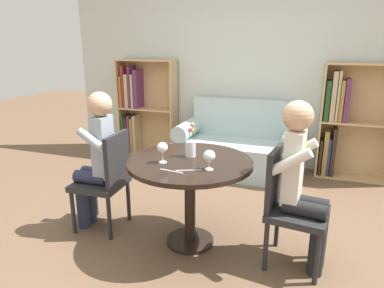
{
  "coord_description": "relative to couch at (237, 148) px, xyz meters",
  "views": [
    {
      "loc": [
        0.88,
        -2.42,
        1.62
      ],
      "look_at": [
        0.0,
        0.05,
        0.86
      ],
      "focal_mm": 32.0,
      "sensor_mm": 36.0,
      "label": 1
    }
  ],
  "objects": [
    {
      "name": "ground_plane",
      "position": [
        0.0,
        -1.82,
        -0.31
      ],
      "size": [
        16.0,
        16.0,
        0.0
      ],
      "primitive_type": "plane",
      "color": "brown"
    },
    {
      "name": "back_wall",
      "position": [
        0.0,
        0.43,
        1.04
      ],
      "size": [
        5.2,
        0.05,
        2.7
      ],
      "color": "silver",
      "rests_on": "ground_plane"
    },
    {
      "name": "round_table",
      "position": [
        0.0,
        -1.82,
        0.29
      ],
      "size": [
        1.01,
        1.01,
        0.74
      ],
      "color": "black",
      "rests_on": "ground_plane"
    },
    {
      "name": "couch",
      "position": [
        0.0,
        0.0,
        0.0
      ],
      "size": [
        1.57,
        0.8,
        0.92
      ],
      "color": "#A8C1C1",
      "rests_on": "ground_plane"
    },
    {
      "name": "bookshelf_left",
      "position": [
        -1.54,
        0.27,
        0.38
      ],
      "size": [
        0.87,
        0.28,
        1.42
      ],
      "color": "tan",
      "rests_on": "ground_plane"
    },
    {
      "name": "bookshelf_right",
      "position": [
        1.29,
        0.27,
        0.4
      ],
      "size": [
        0.87,
        0.28,
        1.42
      ],
      "color": "tan",
      "rests_on": "ground_plane"
    },
    {
      "name": "chair_left",
      "position": [
        -0.78,
        -1.84,
        0.18
      ],
      "size": [
        0.44,
        0.44,
        0.9
      ],
      "rotation": [
        0.0,
        0.0,
        -1.52
      ],
      "color": "#232326",
      "rests_on": "ground_plane"
    },
    {
      "name": "chair_right",
      "position": [
        0.78,
        -1.82,
        0.18
      ],
      "size": [
        0.47,
        0.47,
        0.9
      ],
      "rotation": [
        0.0,
        0.0,
        1.45
      ],
      "color": "#232326",
      "rests_on": "ground_plane"
    },
    {
      "name": "person_left",
      "position": [
        -0.87,
        -1.85,
        0.36
      ],
      "size": [
        0.43,
        0.35,
        1.25
      ],
      "rotation": [
        0.0,
        0.0,
        -1.52
      ],
      "color": "#282D47",
      "rests_on": "ground_plane"
    },
    {
      "name": "person_right",
      "position": [
        0.86,
        -1.84,
        0.37
      ],
      "size": [
        0.44,
        0.37,
        1.26
      ],
      "rotation": [
        0.0,
        0.0,
        1.45
      ],
      "color": "black",
      "rests_on": "ground_plane"
    },
    {
      "name": "wine_glass_left",
      "position": [
        -0.18,
        -1.94,
        0.54
      ],
      "size": [
        0.09,
        0.09,
        0.16
      ],
      "color": "white",
      "rests_on": "round_table"
    },
    {
      "name": "wine_glass_right",
      "position": [
        0.21,
        -1.97,
        0.53
      ],
      "size": [
        0.09,
        0.09,
        0.15
      ],
      "color": "white",
      "rests_on": "round_table"
    },
    {
      "name": "flower_vase",
      "position": [
        -0.03,
        -1.73,
        0.51
      ],
      "size": [
        0.09,
        0.09,
        0.28
      ],
      "color": "silver",
      "rests_on": "round_table"
    },
    {
      "name": "knife_left_setting",
      "position": [
        -0.04,
        -2.1,
        0.43
      ],
      "size": [
        0.19,
        0.03,
        0.0
      ],
      "color": "silver",
      "rests_on": "round_table"
    },
    {
      "name": "fork_left_setting",
      "position": [
        0.07,
        -2.04,
        0.43
      ],
      "size": [
        0.18,
        0.09,
        0.0
      ],
      "color": "silver",
      "rests_on": "round_table"
    }
  ]
}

